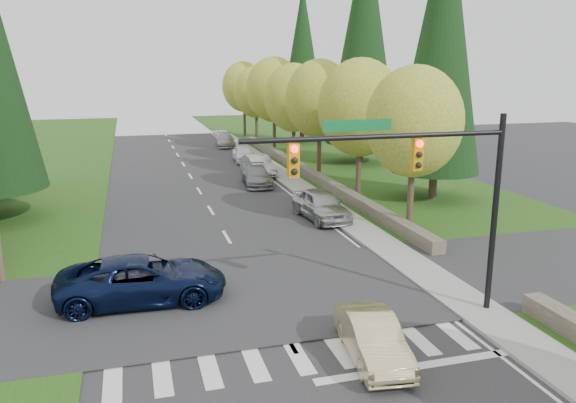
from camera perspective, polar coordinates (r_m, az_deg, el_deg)
name	(u,v)px	position (r m, az deg, el deg)	size (l,w,h in m)	color
grass_east	(418,200)	(36.44, 13.06, 0.18)	(14.00, 110.00, 0.06)	#2A4913
cross_street	(261,295)	(21.15, -2.74, -9.43)	(120.00, 8.00, 0.10)	#28282B
sidewalk_east	(317,198)	(35.79, 2.91, 0.33)	(1.80, 80.00, 0.13)	gray
curb_east	(304,199)	(35.53, 1.62, 0.25)	(0.20, 80.00, 0.13)	gray
stone_wall_north	(304,171)	(43.69, 1.67, 3.16)	(0.70, 40.00, 0.70)	#4C4438
traffic_signal	(421,174)	(18.06, 13.35, 2.75)	(8.70, 0.37, 6.80)	black
decid_tree_0	(414,122)	(28.53, 12.71, 7.90)	(4.80, 4.80, 8.37)	#38281C
decid_tree_1	(360,108)	(34.85, 7.36, 9.43)	(5.20, 5.20, 8.80)	#38281C
decid_tree_2	(320,99)	(41.29, 3.24, 10.33)	(5.00, 5.00, 8.82)	#38281C
decid_tree_3	(294,98)	(47.99, 0.59, 10.49)	(5.00, 5.00, 8.55)	#38281C
decid_tree_4	(274,90)	(54.74, -1.42, 11.29)	(5.40, 5.40, 9.18)	#38281C
decid_tree_5	(256,92)	(61.52, -3.26, 11.03)	(4.80, 4.80, 8.30)	#38281C
decid_tree_6	(244,87)	(68.37, -4.50, 11.55)	(5.20, 5.20, 8.86)	#38281C
conifer_e_a	(442,40)	(36.03, 15.36, 15.56)	(5.44, 5.44, 17.80)	#38281C
conifer_e_b	(364,35)	(49.02, 7.74, 16.44)	(6.12, 6.12, 19.80)	#38281C
conifer_e_c	(303,56)	(61.77, 1.49, 14.55)	(5.10, 5.10, 16.80)	#38281C
sedan_champagne	(373,338)	(16.80, 8.60, -13.53)	(1.37, 3.94, 1.30)	beige
suv_navy	(142,280)	(20.92, -14.57, -7.70)	(2.74, 5.95, 1.65)	#0A1433
parked_car_a	(321,205)	(30.99, 3.37, -0.32)	(1.95, 4.85, 1.65)	#A9AAAE
parked_car_b	(257,176)	(39.90, -3.18, 2.61)	(1.90, 4.66, 1.35)	gray
parked_car_c	(258,165)	(43.57, -3.03, 3.68)	(1.65, 4.72, 1.56)	silver
parked_car_d	(244,154)	(49.77, -4.52, 4.84)	(1.70, 4.24, 1.44)	white
parked_car_e	(226,140)	(59.64, -6.36, 6.20)	(1.86, 4.59, 1.33)	#99999E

